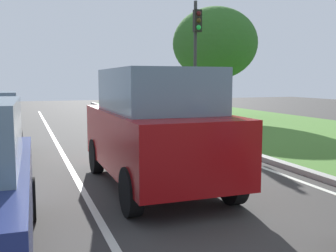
{
  "coord_description": "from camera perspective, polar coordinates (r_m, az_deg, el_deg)",
  "views": [
    {
      "loc": [
        -1.71,
        2.42,
        2.07
      ],
      "look_at": [
        0.88,
        9.5,
        1.2
      ],
      "focal_mm": 42.73,
      "sensor_mm": 36.0,
      "label": 1
    }
  ],
  "objects": [
    {
      "name": "lane_line_center",
      "position": [
        11.81,
        -14.88,
        -3.73
      ],
      "size": [
        0.12,
        32.0,
        0.01
      ],
      "primitive_type": "cube",
      "color": "silver",
      "rests_on": "ground"
    },
    {
      "name": "car_suv_ahead",
      "position": [
        7.67,
        -1.86,
        -0.19
      ],
      "size": [
        1.98,
        4.51,
        2.28
      ],
      "rotation": [
        0.0,
        0.0,
        -0.0
      ],
      "color": "maroon",
      "rests_on": "ground"
    },
    {
      "name": "lane_line_right_edge",
      "position": [
        12.9,
        4.51,
        -2.66
      ],
      "size": [
        0.12,
        32.0,
        0.01
      ],
      "primitive_type": "cube",
      "color": "silver",
      "rests_on": "ground"
    },
    {
      "name": "curb_right",
      "position": [
        13.11,
        6.51,
        -2.29
      ],
      "size": [
        0.24,
        48.0,
        0.12
      ],
      "primitive_type": "cube",
      "color": "#9E9B93",
      "rests_on": "ground"
    },
    {
      "name": "grass_verge_right",
      "position": [
        15.57,
        21.16,
        -1.4
      ],
      "size": [
        9.0,
        48.0,
        0.06
      ],
      "primitive_type": "cube",
      "color": "#47752D",
      "rests_on": "ground"
    },
    {
      "name": "ground_plane",
      "position": [
        11.89,
        -11.51,
        -3.59
      ],
      "size": [
        60.0,
        60.0,
        0.0
      ],
      "primitive_type": "plane",
      "color": "#383533"
    },
    {
      "name": "tree_roadside_far",
      "position": [
        21.52,
        6.71,
        11.59
      ],
      "size": [
        4.43,
        4.43,
        5.86
      ],
      "color": "#4C331E",
      "rests_on": "ground"
    },
    {
      "name": "traffic_light_near_right",
      "position": [
        17.03,
        4.06,
        11.47
      ],
      "size": [
        0.32,
        0.5,
        5.33
      ],
      "color": "#2D2D2D",
      "rests_on": "ground"
    }
  ]
}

